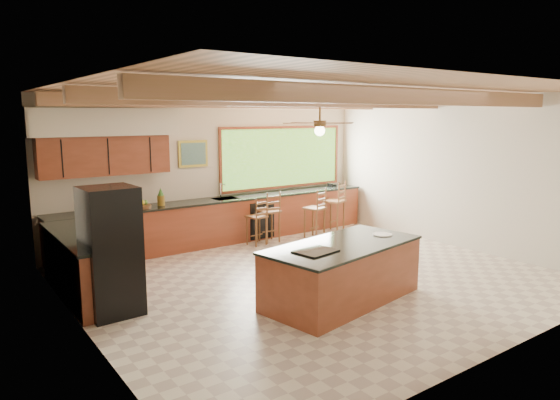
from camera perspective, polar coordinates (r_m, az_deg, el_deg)
ground at (r=8.26m, az=3.92°, el=-8.82°), size 7.20×7.20×0.00m
room_shell at (r=8.27m, az=0.29°, el=6.86°), size 7.27×6.54×3.02m
counter_run at (r=9.76m, az=-9.30°, el=-3.21°), size 7.12×3.10×1.26m
island at (r=7.20m, az=7.13°, el=-8.17°), size 2.55×1.52×0.85m
refrigerator at (r=6.93m, az=-18.77°, el=-5.57°), size 0.69×0.67×1.71m
bar_stool_a at (r=10.10m, az=-2.54°, el=-2.00°), size 0.40×0.40×0.98m
bar_stool_b at (r=10.32m, az=-1.05°, el=-1.41°), size 0.40×0.40×1.08m
bar_stool_c at (r=10.68m, az=4.19°, el=-1.05°), size 0.48×0.48×1.08m
bar_stool_d at (r=11.29m, az=6.44°, el=-0.23°), size 0.55×0.55×1.17m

